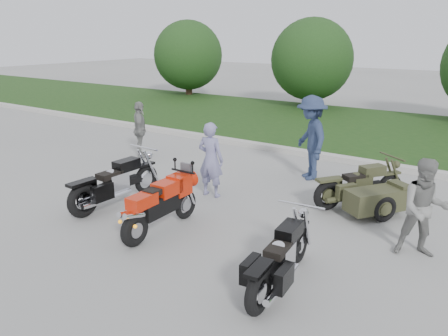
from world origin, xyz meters
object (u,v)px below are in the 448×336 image
Objects in this scene: cruiser_sidecar at (368,194)px; person_stripe at (211,160)px; person_denim at (311,138)px; person_back at (140,130)px; sportbike_red at (160,204)px; person_grey at (425,209)px; cruiser_left at (113,185)px; cruiser_right at (279,261)px.

cruiser_sidecar is 1.21× the size of person_stripe.
person_denim reaches higher than person_back.
person_grey is (3.87, 1.64, 0.25)m from sportbike_red.
person_denim is (1.23, 2.25, 0.19)m from person_stripe.
cruiser_sidecar is 6.43m from person_back.
sportbike_red is 0.84× the size of cruiser_left.
person_grey is (1.37, 2.05, 0.37)m from cruiser_right.
person_grey is 7.77m from person_back.
sportbike_red is 1.22× the size of person_back.
person_stripe is (-2.82, 2.35, 0.39)m from cruiser_right.
cruiser_right is 7.25m from person_back.
cruiser_sidecar is (4.27, 2.50, -0.07)m from cruiser_left.
person_back is at bearing 128.28° from cruiser_left.
sportbike_red is 4.31m from person_denim.
cruiser_right is (2.50, -0.41, -0.12)m from sportbike_red.
cruiser_right is 3.29m from cruiser_sidecar.
sportbike_red is 1.19× the size of person_stripe.
person_stripe is at bearing 98.59° from sportbike_red.
person_denim is at bearing 178.82° from cruiser_sidecar.
cruiser_right is at bearing -165.42° from person_back.
person_denim is (0.91, 4.19, 0.46)m from sportbike_red.
sportbike_red reaches higher than cruiser_right.
person_denim reaches higher than cruiser_right.
cruiser_left is 5.61m from person_grey.
cruiser_right is (4.08, -0.79, -0.04)m from cruiser_left.
cruiser_left is at bearing -114.47° from cruiser_sidecar.
cruiser_left is 1.10× the size of cruiser_right.
person_back reaches higher than cruiser_left.
person_stripe reaches higher than cruiser_right.
cruiser_right is 1.07× the size of cruiser_sidecar.
cruiser_left is at bearing -76.27° from person_denim.
cruiser_right is at bearing -10.30° from sportbike_red.
cruiser_left is at bearing 163.83° from cruiser_right.
cruiser_right is at bearing -146.79° from person_grey.
person_stripe is at bearing -156.53° from person_back.
cruiser_right is 1.29× the size of person_stripe.
cruiser_left is (-1.59, 0.38, -0.08)m from sportbike_red.
cruiser_sidecar is at bearing -167.35° from person_stripe.
person_stripe reaches higher than person_back.
sportbike_red is at bearing -176.20° from person_back.
person_back is at bearing 144.62° from person_grey.
sportbike_red is at bearing -179.98° from person_grey.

